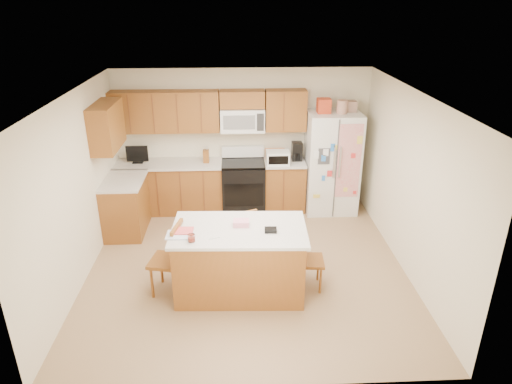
{
  "coord_description": "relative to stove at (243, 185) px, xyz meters",
  "views": [
    {
      "loc": [
        -0.14,
        -5.68,
        3.64
      ],
      "look_at": [
        0.15,
        0.35,
        1.02
      ],
      "focal_mm": 32.0,
      "sensor_mm": 36.0,
      "label": 1
    }
  ],
  "objects": [
    {
      "name": "room_shell",
      "position": [
        0.0,
        -1.94,
        0.97
      ],
      "size": [
        4.6,
        4.6,
        2.52
      ],
      "color": "beige",
      "rests_on": "ground"
    },
    {
      "name": "ground",
      "position": [
        0.0,
        -1.94,
        -0.47
      ],
      "size": [
        4.5,
        4.5,
        0.0
      ],
      "primitive_type": "plane",
      "color": "#9D7658",
      "rests_on": "ground"
    },
    {
      "name": "island",
      "position": [
        -0.11,
        -2.52,
        -0.0
      ],
      "size": [
        1.77,
        1.06,
        1.02
      ],
      "color": "brown",
      "rests_on": "ground"
    },
    {
      "name": "stove",
      "position": [
        0.0,
        0.0,
        0.0
      ],
      "size": [
        0.76,
        0.65,
        1.13
      ],
      "color": "black",
      "rests_on": "ground"
    },
    {
      "name": "windsor_chair_back",
      "position": [
        -0.07,
        -1.86,
        -0.05
      ],
      "size": [
        0.5,
        0.49,
        0.9
      ],
      "color": "brown",
      "rests_on": "ground"
    },
    {
      "name": "windsor_chair_left",
      "position": [
        -1.03,
        -2.5,
        -0.0
      ],
      "size": [
        0.49,
        0.51,
        1.0
      ],
      "color": "brown",
      "rests_on": "ground"
    },
    {
      "name": "refrigerator",
      "position": [
        1.57,
        -0.06,
        0.45
      ],
      "size": [
        0.9,
        0.79,
        2.04
      ],
      "color": "white",
      "rests_on": "ground"
    },
    {
      "name": "windsor_chair_right",
      "position": [
        0.8,
        -2.48,
        -0.06
      ],
      "size": [
        0.38,
        0.4,
        0.87
      ],
      "color": "brown",
      "rests_on": "ground"
    },
    {
      "name": "cabinetry",
      "position": [
        -0.98,
        -0.15,
        0.44
      ],
      "size": [
        3.36,
        1.56,
        2.15
      ],
      "color": "brown",
      "rests_on": "ground"
    }
  ]
}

